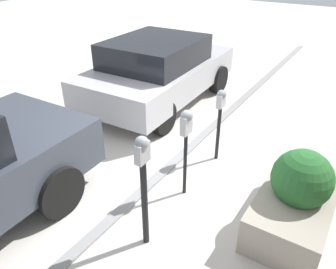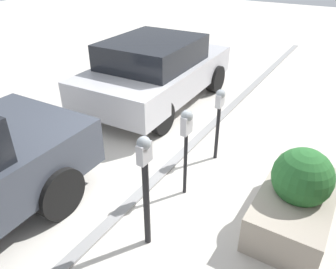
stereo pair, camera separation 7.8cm
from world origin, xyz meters
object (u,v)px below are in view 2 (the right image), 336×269
(parking_meter_nearest, at_px, (145,177))
(parking_meter_middle, at_px, (219,110))
(planter_box, at_px, (297,198))
(parking_meter_second, at_px, (186,132))
(parked_car_middle, at_px, (156,70))

(parking_meter_nearest, relative_size, parking_meter_middle, 1.19)
(parking_meter_nearest, bearing_deg, parking_meter_middle, 1.77)
(parking_meter_nearest, xyz_separation_m, planter_box, (1.28, -1.47, -0.57))
(parking_meter_second, bearing_deg, parking_meter_nearest, -176.14)
(parking_meter_nearest, height_order, parked_car_middle, parking_meter_nearest)
(planter_box, bearing_deg, parking_meter_nearest, 131.07)
(parking_meter_second, bearing_deg, parked_car_middle, 40.54)
(parking_meter_middle, bearing_deg, parking_meter_second, 179.73)
(parking_meter_middle, bearing_deg, parking_meter_nearest, -178.23)
(parked_car_middle, bearing_deg, parking_meter_second, -141.56)
(parking_meter_second, relative_size, parked_car_middle, 0.33)
(parked_car_middle, bearing_deg, planter_box, -124.57)
(parking_meter_nearest, height_order, parking_meter_second, parking_meter_nearest)
(planter_box, xyz_separation_m, parked_car_middle, (2.39, 3.76, 0.35))
(planter_box, height_order, parked_car_middle, parked_car_middle)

